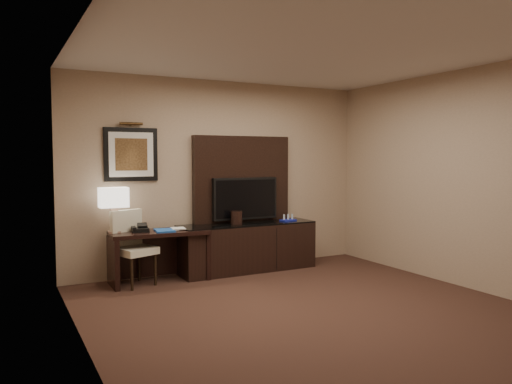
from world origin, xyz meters
TOP-DOWN VIEW (x-y plane):
  - floor at (0.00, 0.00)m, footprint 4.50×5.00m
  - ceiling at (0.00, 0.00)m, footprint 4.50×5.00m
  - wall_back at (0.00, 2.50)m, footprint 4.50×0.01m
  - wall_left at (-2.25, 0.00)m, footprint 0.01×5.00m
  - wall_right at (2.25, 0.00)m, footprint 0.01×5.00m
  - desk at (-1.03, 2.15)m, footprint 1.27×0.60m
  - credenza at (0.27, 2.20)m, footprint 1.98×0.56m
  - tv_wall_panel at (0.30, 2.44)m, footprint 1.50×0.12m
  - tv at (0.30, 2.34)m, footprint 1.00×0.08m
  - artwork at (-1.30, 2.48)m, footprint 0.70×0.04m
  - picture_light at (-1.30, 2.44)m, footprint 0.04×0.04m
  - desk_chair at (-1.36, 2.10)m, footprint 0.58×0.62m
  - table_lamp at (-1.58, 2.26)m, footprint 0.39×0.25m
  - desk_phone at (-1.27, 2.16)m, footprint 0.23×0.21m
  - blue_folder at (-0.98, 2.08)m, footprint 0.27×0.34m
  - book at (-0.86, 2.15)m, footprint 0.17×0.05m
  - ice_bucket at (0.09, 2.18)m, footprint 0.21×0.21m
  - minibar_tray at (0.92, 2.15)m, footprint 0.25×0.17m

SIDE VIEW (x-z plane):
  - floor at x=0.00m, z-range -0.01..0.00m
  - desk at x=-1.03m, z-range 0.00..0.67m
  - credenza at x=0.27m, z-range 0.00..0.68m
  - desk_chair at x=-1.36m, z-range 0.00..0.91m
  - blue_folder at x=-0.98m, z-range 0.67..0.69m
  - desk_phone at x=-1.27m, z-range 0.67..0.77m
  - minibar_tray at x=0.92m, z-range 0.68..0.76m
  - ice_bucket at x=0.09m, z-range 0.68..0.86m
  - book at x=-0.86m, z-range 0.67..0.90m
  - table_lamp at x=-1.58m, z-range 0.67..1.27m
  - tv at x=0.30m, z-range 0.72..1.32m
  - tv_wall_panel at x=0.30m, z-range 0.62..1.92m
  - wall_back at x=0.00m, z-range 0.00..2.70m
  - wall_left at x=-2.25m, z-range 0.00..2.70m
  - wall_right at x=2.25m, z-range 0.00..2.70m
  - artwork at x=-1.30m, z-range 1.30..2.00m
  - picture_light at x=-1.30m, z-range 1.90..2.20m
  - ceiling at x=0.00m, z-range 2.70..2.71m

